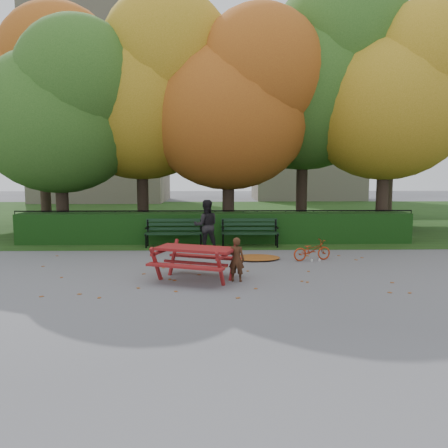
{
  "coord_description": "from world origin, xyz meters",
  "views": [
    {
      "loc": [
        -0.03,
        -10.02,
        2.36
      ],
      "look_at": [
        0.23,
        1.36,
        1.0
      ],
      "focal_mm": 35.0,
      "sensor_mm": 36.0,
      "label": 1
    }
  ],
  "objects_px": {
    "tree_a": "(65,109)",
    "bicycle": "(312,250)",
    "tree_g": "(401,104)",
    "bench_right": "(250,230)",
    "tree_b": "(149,90)",
    "tree_f": "(47,93)",
    "tree_d": "(315,77)",
    "picnic_table": "(195,255)",
    "adult": "(206,226)",
    "bench_left": "(174,230)",
    "tree_c": "(238,103)",
    "tree_e": "(398,95)",
    "child": "(236,259)"
  },
  "relations": [
    {
      "from": "tree_c",
      "to": "bicycle",
      "type": "height_order",
      "value": "tree_c"
    },
    {
      "from": "tree_f",
      "to": "adult",
      "type": "xyz_separation_m",
      "value": [
        6.86,
        -6.34,
        -4.92
      ]
    },
    {
      "from": "tree_g",
      "to": "bench_right",
      "type": "bearing_deg",
      "value": -140.05
    },
    {
      "from": "tree_g",
      "to": "tree_c",
      "type": "bearing_deg",
      "value": -153.13
    },
    {
      "from": "tree_f",
      "to": "bench_right",
      "type": "bearing_deg",
      "value": -33.92
    },
    {
      "from": "bench_left",
      "to": "bench_right",
      "type": "xyz_separation_m",
      "value": [
        2.4,
        0.0,
        0.0
      ]
    },
    {
      "from": "tree_g",
      "to": "picnic_table",
      "type": "distance_m",
      "value": 14.43
    },
    {
      "from": "tree_d",
      "to": "picnic_table",
      "type": "bearing_deg",
      "value": -118.82
    },
    {
      "from": "tree_f",
      "to": "bench_left",
      "type": "distance_m",
      "value": 9.56
    },
    {
      "from": "picnic_table",
      "to": "adult",
      "type": "bearing_deg",
      "value": 107.73
    },
    {
      "from": "tree_c",
      "to": "child",
      "type": "distance_m",
      "value": 8.03
    },
    {
      "from": "child",
      "to": "tree_c",
      "type": "bearing_deg",
      "value": -77.08
    },
    {
      "from": "tree_e",
      "to": "tree_c",
      "type": "bearing_deg",
      "value": 178.07
    },
    {
      "from": "tree_a",
      "to": "tree_d",
      "type": "bearing_deg",
      "value": 10.33
    },
    {
      "from": "tree_c",
      "to": "tree_g",
      "type": "xyz_separation_m",
      "value": [
        7.5,
        3.8,
        0.55
      ]
    },
    {
      "from": "tree_f",
      "to": "tree_c",
      "type": "bearing_deg",
      "value": -22.35
    },
    {
      "from": "tree_b",
      "to": "child",
      "type": "distance_m",
      "value": 9.45
    },
    {
      "from": "tree_d",
      "to": "child",
      "type": "bearing_deg",
      "value": -113.18
    },
    {
      "from": "bench_right",
      "to": "child",
      "type": "xyz_separation_m",
      "value": [
        -0.65,
        -4.48,
        -0.04
      ]
    },
    {
      "from": "picnic_table",
      "to": "adult",
      "type": "xyz_separation_m",
      "value": [
        0.18,
        3.53,
        0.21
      ]
    },
    {
      "from": "tree_c",
      "to": "bicycle",
      "type": "relative_size",
      "value": 7.52
    },
    {
      "from": "tree_d",
      "to": "bench_right",
      "type": "bearing_deg",
      "value": -128.23
    },
    {
      "from": "tree_b",
      "to": "tree_f",
      "type": "height_order",
      "value": "tree_f"
    },
    {
      "from": "bench_right",
      "to": "child",
      "type": "relative_size",
      "value": 1.86
    },
    {
      "from": "tree_e",
      "to": "adult",
      "type": "bearing_deg",
      "value": -157.1
    },
    {
      "from": "tree_g",
      "to": "bench_left",
      "type": "height_order",
      "value": "tree_g"
    },
    {
      "from": "tree_c",
      "to": "bench_right",
      "type": "height_order",
      "value": "tree_c"
    },
    {
      "from": "tree_d",
      "to": "tree_e",
      "type": "distance_m",
      "value": 3.15
    },
    {
      "from": "tree_d",
      "to": "bench_left",
      "type": "distance_m",
      "value": 8.31
    },
    {
      "from": "tree_d",
      "to": "tree_e",
      "type": "xyz_separation_m",
      "value": [
        2.64,
        -1.46,
        -0.9
      ]
    },
    {
      "from": "tree_a",
      "to": "tree_c",
      "type": "distance_m",
      "value": 6.04
    },
    {
      "from": "picnic_table",
      "to": "bicycle",
      "type": "relative_size",
      "value": 1.94
    },
    {
      "from": "tree_g",
      "to": "adult",
      "type": "xyz_separation_m",
      "value": [
        -8.6,
        -6.86,
        -4.6
      ]
    },
    {
      "from": "tree_d",
      "to": "tree_g",
      "type": "height_order",
      "value": "tree_d"
    },
    {
      "from": "tree_c",
      "to": "tree_d",
      "type": "bearing_deg",
      "value": 22.61
    },
    {
      "from": "tree_g",
      "to": "picnic_table",
      "type": "bearing_deg",
      "value": -130.19
    },
    {
      "from": "adult",
      "to": "tree_d",
      "type": "bearing_deg",
      "value": -140.02
    },
    {
      "from": "tree_a",
      "to": "bicycle",
      "type": "bearing_deg",
      "value": -28.05
    },
    {
      "from": "tree_e",
      "to": "bicycle",
      "type": "distance_m",
      "value": 7.57
    },
    {
      "from": "tree_b",
      "to": "bench_left",
      "type": "height_order",
      "value": "tree_b"
    },
    {
      "from": "tree_b",
      "to": "tree_g",
      "type": "bearing_deg",
      "value": 15.63
    },
    {
      "from": "tree_f",
      "to": "tree_g",
      "type": "xyz_separation_m",
      "value": [
        15.47,
        0.52,
        -0.32
      ]
    },
    {
      "from": "tree_c",
      "to": "tree_e",
      "type": "height_order",
      "value": "tree_e"
    },
    {
      "from": "bench_left",
      "to": "picnic_table",
      "type": "bearing_deg",
      "value": -78.84
    },
    {
      "from": "tree_b",
      "to": "bench_left",
      "type": "relative_size",
      "value": 4.88
    },
    {
      "from": "tree_c",
      "to": "picnic_table",
      "type": "distance_m",
      "value": 7.95
    },
    {
      "from": "bench_right",
      "to": "tree_a",
      "type": "bearing_deg",
      "value": 163.39
    },
    {
      "from": "tree_b",
      "to": "tree_f",
      "type": "xyz_separation_m",
      "value": [
        -4.69,
        2.49,
        0.29
      ]
    },
    {
      "from": "bicycle",
      "to": "tree_g",
      "type": "bearing_deg",
      "value": -49.17
    },
    {
      "from": "tree_b",
      "to": "tree_g",
      "type": "relative_size",
      "value": 1.03
    }
  ]
}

